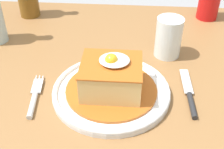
{
  "coord_description": "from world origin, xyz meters",
  "views": [
    {
      "loc": [
        0.08,
        -0.53,
        1.19
      ],
      "look_at": [
        0.04,
        -0.01,
        0.79
      ],
      "focal_mm": 47.39,
      "sensor_mm": 36.0,
      "label": 1
    }
  ],
  "objects_px": {
    "main_plate": "(111,91)",
    "fork": "(34,99)",
    "drinking_glass": "(168,40)",
    "knife": "(190,98)",
    "soda_can": "(210,0)"
  },
  "relations": [
    {
      "from": "fork",
      "to": "soda_can",
      "type": "bearing_deg",
      "value": 44.59
    },
    {
      "from": "main_plate",
      "to": "knife",
      "type": "xyz_separation_m",
      "value": [
        0.17,
        -0.01,
        -0.0
      ]
    },
    {
      "from": "main_plate",
      "to": "drinking_glass",
      "type": "distance_m",
      "value": 0.22
    },
    {
      "from": "soda_can",
      "to": "drinking_glass",
      "type": "distance_m",
      "value": 0.27
    },
    {
      "from": "main_plate",
      "to": "soda_can",
      "type": "distance_m",
      "value": 0.49
    },
    {
      "from": "main_plate",
      "to": "fork",
      "type": "height_order",
      "value": "main_plate"
    },
    {
      "from": "main_plate",
      "to": "fork",
      "type": "xyz_separation_m",
      "value": [
        -0.17,
        -0.03,
        -0.0
      ]
    },
    {
      "from": "main_plate",
      "to": "fork",
      "type": "bearing_deg",
      "value": -168.17
    },
    {
      "from": "fork",
      "to": "drinking_glass",
      "type": "bearing_deg",
      "value": 34.66
    },
    {
      "from": "soda_can",
      "to": "fork",
      "type": "bearing_deg",
      "value": -135.41
    },
    {
      "from": "drinking_glass",
      "to": "knife",
      "type": "bearing_deg",
      "value": -77.93
    },
    {
      "from": "knife",
      "to": "drinking_glass",
      "type": "bearing_deg",
      "value": 102.07
    },
    {
      "from": "main_plate",
      "to": "drinking_glass",
      "type": "relative_size",
      "value": 2.49
    },
    {
      "from": "main_plate",
      "to": "fork",
      "type": "relative_size",
      "value": 1.84
    },
    {
      "from": "knife",
      "to": "drinking_glass",
      "type": "relative_size",
      "value": 1.57
    }
  ]
}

